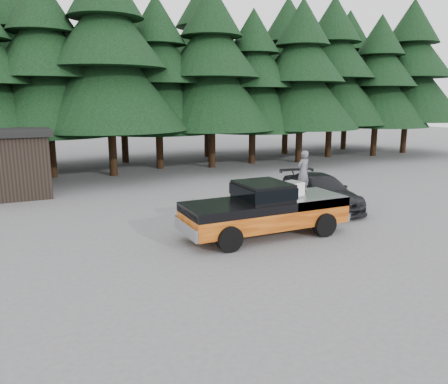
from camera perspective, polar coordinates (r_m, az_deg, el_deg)
name	(u,v)px	position (r m, az deg, el deg)	size (l,w,h in m)	color
ground	(228,238)	(15.26, 0.54, -5.99)	(120.00, 120.00, 0.00)	#535456
pickup_truck	(265,217)	(15.39, 5.33, -3.30)	(6.00, 2.04, 1.33)	orange
truck_cab	(263,191)	(15.12, 5.07, 0.17)	(1.66, 1.90, 0.59)	black
air_compressor	(292,190)	(15.55, 8.83, 0.23)	(0.73, 0.60, 0.50)	silver
man_on_bed	(303,172)	(16.33, 10.30, 2.63)	(0.57, 0.37, 1.56)	#55535A
parked_car	(320,191)	(19.75, 12.48, 0.07)	(2.03, 4.99, 1.45)	black
treeline	(121,53)	(31.14, -13.28, 17.26)	(60.15, 16.05, 17.50)	black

